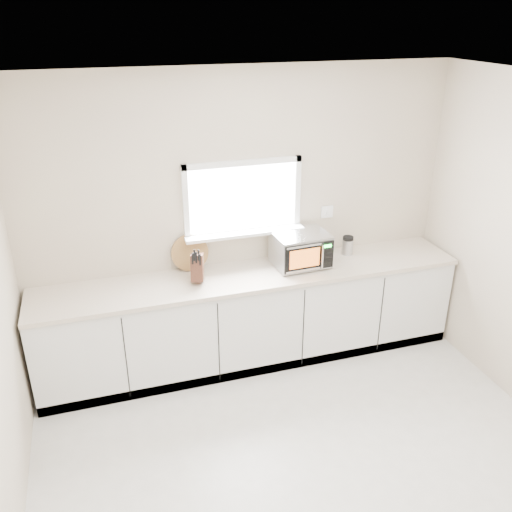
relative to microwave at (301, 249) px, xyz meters
name	(u,v)px	position (x,y,z in m)	size (l,w,h in m)	color
ground	(322,491)	(-0.48, -1.72, -1.09)	(4.00, 4.00, 0.00)	beige
back_wall	(243,217)	(-0.48, 0.27, 0.28)	(4.00, 0.17, 2.70)	#B3A08F
cabinets	(252,318)	(-0.48, -0.02, -0.65)	(3.92, 0.60, 0.88)	silver
countertop	(252,276)	(-0.48, -0.03, -0.19)	(3.92, 0.64, 0.04)	beige
microwave	(301,249)	(0.00, 0.00, 0.00)	(0.51, 0.42, 0.32)	black
knife_block	(197,267)	(-0.98, -0.03, -0.03)	(0.16, 0.24, 0.32)	#4B2C1B
cutting_board	(190,253)	(-1.00, 0.22, 0.00)	(0.34, 0.34, 0.02)	olive
coffee_grinder	(348,245)	(0.53, 0.10, -0.07)	(0.13, 0.13, 0.19)	#ABAEB3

